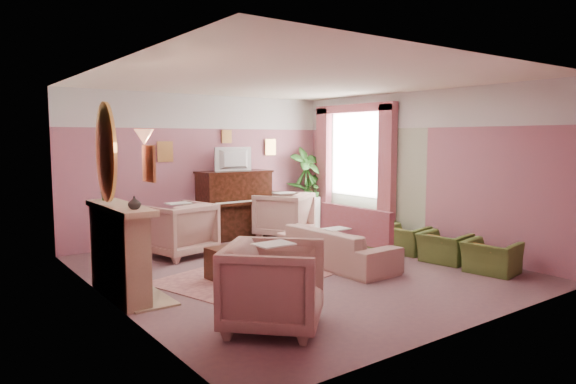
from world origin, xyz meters
TOP-DOWN VIEW (x-y plane):
  - floor at (0.00, 0.00)m, footprint 5.50×6.00m
  - ceiling at (0.00, 0.00)m, footprint 5.50×6.00m
  - wall_back at (0.00, 3.00)m, footprint 5.50×0.02m
  - wall_front at (0.00, -3.00)m, footprint 5.50×0.02m
  - wall_left at (-2.75, 0.00)m, footprint 0.02×6.00m
  - wall_right at (2.75, 0.00)m, footprint 0.02×6.00m
  - picture_rail_band at (0.00, 2.99)m, footprint 5.50×0.01m
  - stripe_panel at (2.73, 1.30)m, footprint 0.01×3.00m
  - fireplace_surround at (-2.59, 0.20)m, footprint 0.30×1.40m
  - fireplace_inset at (-2.49, 0.20)m, footprint 0.18×0.72m
  - fire_ember at (-2.45, 0.20)m, footprint 0.06×0.54m
  - mantel_shelf at (-2.56, 0.20)m, footprint 0.40×1.55m
  - hearth at (-2.39, 0.20)m, footprint 0.55×1.50m
  - mirror_frame at (-2.70, 0.20)m, footprint 0.04×0.72m
  - mirror_glass at (-2.67, 0.20)m, footprint 0.01×0.60m
  - sconce_shade at (-2.62, -0.85)m, footprint 0.20×0.20m
  - piano at (0.50, 2.68)m, footprint 1.40×0.60m
  - piano_keyshelf at (0.50, 2.33)m, footprint 1.30×0.12m
  - piano_keys at (0.50, 2.33)m, footprint 1.20×0.08m
  - piano_top at (0.50, 2.68)m, footprint 1.45×0.65m
  - television at (0.50, 2.63)m, footprint 0.80×0.12m
  - print_back_left at (-0.80, 2.96)m, footprint 0.30×0.03m
  - print_back_right at (1.55, 2.96)m, footprint 0.26×0.03m
  - print_back_mid at (0.50, 2.96)m, footprint 0.22×0.03m
  - print_left_wall at (-2.71, -1.20)m, footprint 0.03×0.28m
  - window_blind at (2.70, 1.55)m, footprint 0.03×1.40m
  - curtain_left at (2.62, 0.63)m, footprint 0.16×0.34m
  - curtain_right at (2.62, 2.47)m, footprint 0.16×0.34m
  - pelmet at (2.62, 1.55)m, footprint 0.16×2.20m
  - mantel_plant at (-2.55, 0.75)m, footprint 0.16×0.16m
  - mantel_vase at (-2.55, -0.30)m, footprint 0.16×0.16m
  - area_rug at (-0.73, 0.08)m, footprint 2.90×2.42m
  - coffee_table at (-0.86, 0.11)m, footprint 1.04×0.58m
  - table_paper at (-0.81, 0.11)m, footprint 0.35×0.28m
  - sofa at (0.63, -0.20)m, footprint 0.68×2.03m
  - sofa_throw at (1.03, -0.20)m, footprint 0.10×1.53m
  - floral_armchair_left at (-1.06, 1.84)m, footprint 0.96×0.96m
  - floral_armchair_right at (1.31, 2.13)m, footprint 0.96×0.96m
  - floral_armchair_front at (-1.65, -1.81)m, footprint 0.96×0.96m
  - olive_chair_a at (2.16, -1.87)m, footprint 0.51×0.73m
  - olive_chair_b at (2.16, -1.05)m, footprint 0.51×0.73m
  - olive_chair_c at (2.16, -0.23)m, footprint 0.51×0.73m
  - olive_chair_d at (2.16, 0.59)m, footprint 0.51×0.73m
  - side_table at (2.28, 2.57)m, footprint 0.52×0.52m
  - side_plant_big at (2.28, 2.57)m, footprint 0.30×0.30m
  - side_plant_small at (2.40, 2.47)m, footprint 0.16×0.16m
  - palm_pot at (2.29, 2.67)m, footprint 0.34×0.34m
  - palm_plant at (2.29, 2.67)m, footprint 0.76×0.76m

SIDE VIEW (x-z plane):
  - floor at x=0.00m, z-range -0.01..0.01m
  - area_rug at x=-0.73m, z-range 0.00..0.01m
  - hearth at x=-2.39m, z-range 0.00..0.02m
  - palm_pot at x=2.29m, z-range 0.00..0.34m
  - fire_ember at x=-2.45m, z-range 0.17..0.27m
  - coffee_table at x=-0.86m, z-range 0.00..0.45m
  - olive_chair_a at x=2.16m, z-range 0.00..0.63m
  - olive_chair_b at x=2.16m, z-range 0.00..0.63m
  - olive_chair_c at x=2.16m, z-range 0.00..0.63m
  - olive_chair_d at x=2.16m, z-range 0.00..0.63m
  - side_table at x=2.28m, z-range 0.00..0.70m
  - fireplace_inset at x=-2.49m, z-range 0.06..0.74m
  - sofa at x=0.63m, z-range 0.00..0.82m
  - table_paper at x=-0.81m, z-range 0.45..0.46m
  - floral_armchair_left at x=-1.06m, z-range 0.00..1.00m
  - floral_armchair_right at x=1.31m, z-range 0.00..1.00m
  - floral_armchair_front at x=-1.65m, z-range 0.00..1.00m
  - fireplace_surround at x=-2.59m, z-range 0.00..1.10m
  - sofa_throw at x=1.03m, z-range 0.32..0.88m
  - piano at x=0.50m, z-range 0.00..1.30m
  - piano_keyshelf at x=0.50m, z-range 0.69..0.75m
  - piano_keys at x=0.50m, z-range 0.75..0.77m
  - side_plant_small at x=2.40m, z-range 0.70..0.98m
  - side_plant_big at x=2.28m, z-range 0.70..1.04m
  - palm_plant at x=2.29m, z-range 0.34..1.78m
  - stripe_panel at x=2.73m, z-range 0.00..2.15m
  - mantel_shelf at x=-2.56m, z-range 1.09..1.16m
  - mantel_vase at x=-2.55m, z-range 1.15..1.31m
  - mantel_plant at x=-2.55m, z-range 1.15..1.43m
  - curtain_left at x=2.62m, z-range 0.00..2.60m
  - curtain_right at x=2.62m, z-range 0.00..2.60m
  - piano_top at x=0.50m, z-range 1.29..1.33m
  - wall_back at x=0.00m, z-range 0.00..2.80m
  - wall_front at x=0.00m, z-range 0.00..2.80m
  - wall_left at x=-2.75m, z-range 0.00..2.80m
  - wall_right at x=2.75m, z-range 0.00..2.80m
  - television at x=0.50m, z-range 1.36..1.84m
  - window_blind at x=2.70m, z-range 0.80..2.60m
  - print_back_left at x=-0.80m, z-range 1.53..1.91m
  - print_left_wall at x=-2.71m, z-range 1.54..1.90m
  - print_back_right at x=1.55m, z-range 1.61..1.95m
  - mirror_frame at x=-2.70m, z-range 1.20..2.40m
  - mirror_glass at x=-2.67m, z-range 1.27..2.33m
  - sconce_shade at x=-2.62m, z-range 1.90..2.06m
  - print_back_mid at x=0.50m, z-range 1.87..2.13m
  - picture_rail_band at x=0.00m, z-range 2.15..2.80m
  - pelmet at x=2.62m, z-range 2.48..2.64m
  - ceiling at x=0.00m, z-range 2.79..2.80m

